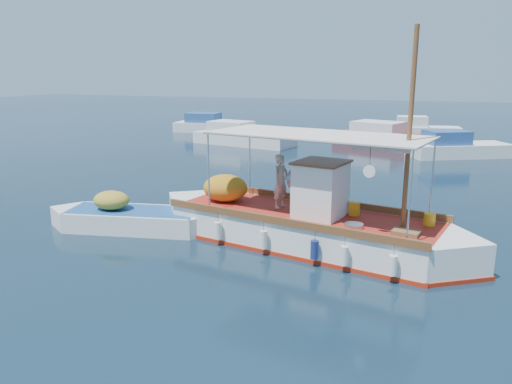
% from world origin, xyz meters
% --- Properties ---
extents(ground, '(160.00, 160.00, 0.00)m').
position_xyz_m(ground, '(0.00, 0.00, 0.00)').
color(ground, black).
rests_on(ground, ground).
extents(fishing_caique, '(10.19, 4.32, 6.35)m').
position_xyz_m(fishing_caique, '(0.08, 0.27, 0.55)').
color(fishing_caique, white).
rests_on(fishing_caique, ground).
extents(dinghy, '(5.77, 2.42, 1.43)m').
position_xyz_m(dinghy, '(-5.49, -0.22, 0.30)').
color(dinghy, white).
rests_on(dinghy, ground).
extents(bg_boat_nw, '(7.62, 3.96, 1.80)m').
position_xyz_m(bg_boat_nw, '(-9.28, 19.16, 0.49)').
color(bg_boat_nw, silver).
rests_on(bg_boat_nw, ground).
extents(bg_boat_n, '(8.63, 5.53, 1.80)m').
position_xyz_m(bg_boat_n, '(0.67, 22.22, 0.49)').
color(bg_boat_n, maroon).
rests_on(bg_boat_n, ground).
extents(bg_boat_ne, '(6.26, 4.73, 1.80)m').
position_xyz_m(bg_boat_ne, '(4.87, 18.66, 0.49)').
color(bg_boat_ne, silver).
rests_on(bg_boat_ne, ground).
extents(bg_boat_far_w, '(6.94, 2.87, 1.80)m').
position_xyz_m(bg_boat_far_w, '(-14.40, 25.43, 0.49)').
color(bg_boat_far_w, silver).
rests_on(bg_boat_far_w, ground).
extents(bg_boat_far_n, '(5.84, 2.79, 1.80)m').
position_xyz_m(bg_boat_far_n, '(2.47, 28.05, 0.49)').
color(bg_boat_far_n, silver).
rests_on(bg_boat_far_n, ground).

